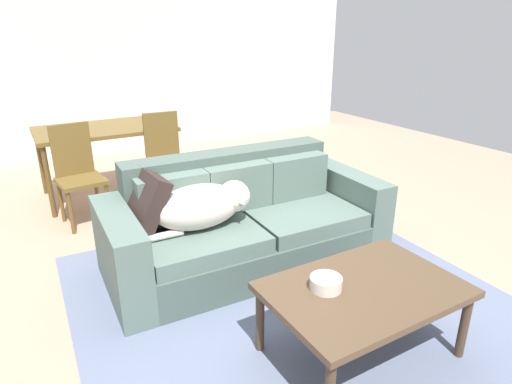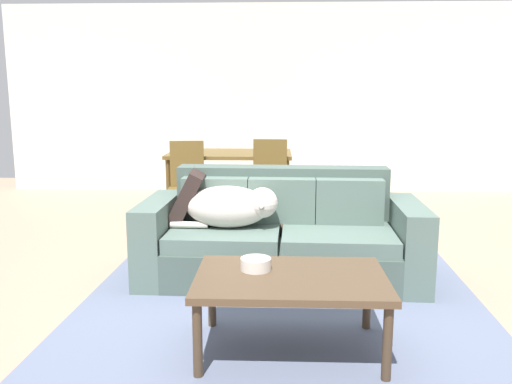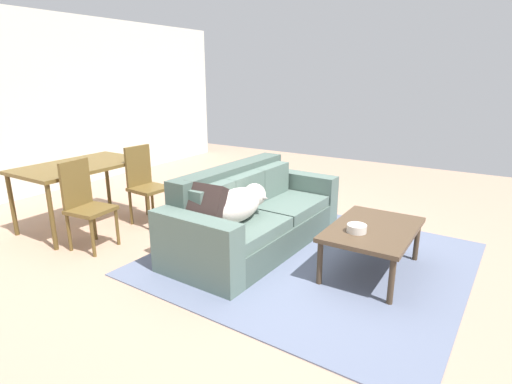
# 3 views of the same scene
# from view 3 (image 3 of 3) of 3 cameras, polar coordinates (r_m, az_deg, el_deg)

# --- Properties ---
(ground_plane) EXTENTS (10.00, 10.00, 0.00)m
(ground_plane) POSITION_cam_3_polar(r_m,az_deg,el_deg) (4.45, 0.74, -7.67)
(ground_plane) COLOR tan
(back_partition) EXTENTS (8.00, 0.12, 2.70)m
(back_partition) POSITION_cam_3_polar(r_m,az_deg,el_deg) (7.05, -28.72, 10.64)
(back_partition) COLOR silver
(back_partition) RESTS_ON ground
(area_rug) EXTENTS (2.87, 2.96, 0.01)m
(area_rug) POSITION_cam_3_polar(r_m,az_deg,el_deg) (4.21, 7.71, -9.22)
(area_rug) COLOR slate
(area_rug) RESTS_ON ground
(couch) EXTENTS (2.19, 1.00, 0.85)m
(couch) POSITION_cam_3_polar(r_m,az_deg,el_deg) (4.40, -0.53, -3.44)
(couch) COLOR #44554D
(couch) RESTS_ON ground
(dog_on_left_cushion) EXTENTS (0.82, 0.37, 0.32)m
(dog_on_left_cushion) POSITION_cam_3_polar(r_m,az_deg,el_deg) (3.97, -2.30, -1.63)
(dog_on_left_cushion) COLOR beige
(dog_on_left_cushion) RESTS_ON couch
(throw_pillow_by_left_arm) EXTENTS (0.33, 0.46, 0.45)m
(throw_pillow_by_left_arm) POSITION_cam_3_polar(r_m,az_deg,el_deg) (3.76, -7.84, -2.23)
(throw_pillow_by_left_arm) COLOR #2F2320
(throw_pillow_by_left_arm) RESTS_ON couch
(coffee_table) EXTENTS (1.06, 0.72, 0.45)m
(coffee_table) POSITION_cam_3_polar(r_m,az_deg,el_deg) (3.91, 16.07, -5.40)
(coffee_table) COLOR #503C29
(coffee_table) RESTS_ON ground
(bowl_on_coffee_table) EXTENTS (0.17, 0.17, 0.07)m
(bowl_on_coffee_table) POSITION_cam_3_polar(r_m,az_deg,el_deg) (3.72, 13.94, -4.97)
(bowl_on_coffee_table) COLOR silver
(bowl_on_coffee_table) RESTS_ON coffee_table
(dining_table) EXTENTS (1.41, 0.87, 0.77)m
(dining_table) POSITION_cam_3_polar(r_m,az_deg,el_deg) (5.32, -23.40, 2.89)
(dining_table) COLOR brown
(dining_table) RESTS_ON ground
(dining_chair_near_left) EXTENTS (0.44, 0.44, 0.94)m
(dining_chair_near_left) POSITION_cam_3_polar(r_m,az_deg,el_deg) (4.64, -22.87, -1.22)
(dining_chair_near_left) COLOR brown
(dining_chair_near_left) RESTS_ON ground
(dining_chair_near_right) EXTENTS (0.42, 0.42, 0.96)m
(dining_chair_near_right) POSITION_cam_3_polar(r_m,az_deg,el_deg) (5.19, -15.32, 1.42)
(dining_chair_near_right) COLOR brown
(dining_chair_near_right) RESTS_ON ground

